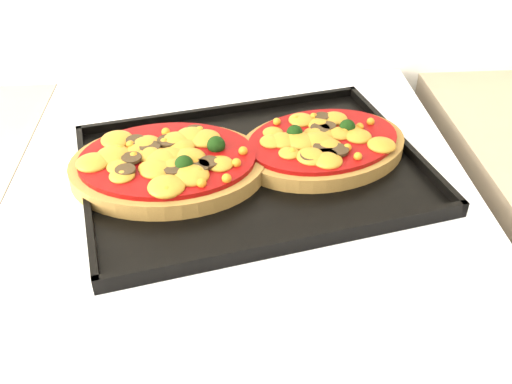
{
  "coord_description": "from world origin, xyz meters",
  "views": [
    {
      "loc": [
        -0.05,
        1.09,
        1.33
      ],
      "look_at": [
        -0.01,
        1.64,
        0.92
      ],
      "focal_mm": 40.0,
      "sensor_mm": 36.0,
      "label": 1
    }
  ],
  "objects_px": {
    "baking_tray": "(253,167)",
    "stove": "(245,382)",
    "pizza_left": "(168,163)",
    "pizza_right": "(323,144)"
  },
  "relations": [
    {
      "from": "baking_tray",
      "to": "stove",
      "type": "bearing_deg",
      "value": 141.28
    },
    {
      "from": "stove",
      "to": "baking_tray",
      "type": "relative_size",
      "value": 2.15
    },
    {
      "from": "pizza_left",
      "to": "pizza_right",
      "type": "height_order",
      "value": "pizza_left"
    },
    {
      "from": "pizza_right",
      "to": "pizza_left",
      "type": "bearing_deg",
      "value": -170.66
    },
    {
      "from": "stove",
      "to": "pizza_left",
      "type": "xyz_separation_m",
      "value": [
        -0.09,
        -0.01,
        0.48
      ]
    },
    {
      "from": "stove",
      "to": "baking_tray",
      "type": "bearing_deg",
      "value": -25.71
    },
    {
      "from": "baking_tray",
      "to": "pizza_left",
      "type": "xyz_separation_m",
      "value": [
        -0.11,
        -0.01,
        0.02
      ]
    },
    {
      "from": "baking_tray",
      "to": "pizza_left",
      "type": "bearing_deg",
      "value": 169.85
    },
    {
      "from": "stove",
      "to": "baking_tray",
      "type": "xyz_separation_m",
      "value": [
        0.02,
        -0.01,
        0.47
      ]
    },
    {
      "from": "pizza_right",
      "to": "stove",
      "type": "bearing_deg",
      "value": -169.7
    }
  ]
}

